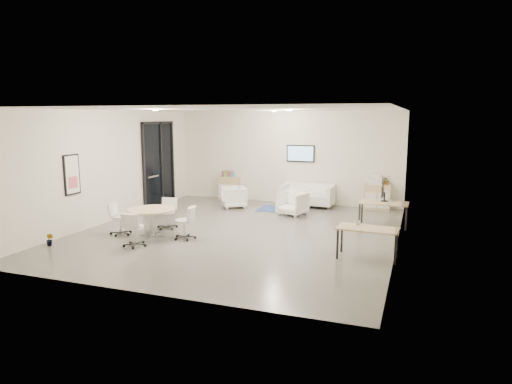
{
  "coord_description": "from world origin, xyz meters",
  "views": [
    {
      "loc": [
        4.42,
        -10.89,
        3.03
      ],
      "look_at": [
        0.33,
        0.4,
        1.03
      ],
      "focal_mm": 32.0,
      "sensor_mm": 36.0,
      "label": 1
    }
  ],
  "objects_px": {
    "sideboard_left": "(229,188)",
    "armchair_left": "(234,196)",
    "sideboard_right": "(377,197)",
    "desk_front": "(368,231)",
    "loveseat": "(308,196)",
    "round_table": "(152,212)",
    "armchair_right": "(292,203)",
    "desk_rear": "(384,205)"
  },
  "relations": [
    {
      "from": "sideboard_left",
      "to": "armchair_left",
      "type": "bearing_deg",
      "value": -60.72
    },
    {
      "from": "sideboard_right",
      "to": "desk_front",
      "type": "xyz_separation_m",
      "value": [
        0.28,
        -5.41,
        0.18
      ]
    },
    {
      "from": "sideboard_right",
      "to": "armchair_left",
      "type": "height_order",
      "value": "sideboard_right"
    },
    {
      "from": "sideboard_right",
      "to": "armchair_left",
      "type": "relative_size",
      "value": 1.08
    },
    {
      "from": "sideboard_left",
      "to": "sideboard_right",
      "type": "bearing_deg",
      "value": -0.11
    },
    {
      "from": "armchair_left",
      "to": "desk_front",
      "type": "bearing_deg",
      "value": 16.29
    },
    {
      "from": "sideboard_right",
      "to": "loveseat",
      "type": "height_order",
      "value": "sideboard_right"
    },
    {
      "from": "loveseat",
      "to": "round_table",
      "type": "xyz_separation_m",
      "value": [
        -2.78,
        -5.25,
        0.28
      ]
    },
    {
      "from": "armchair_right",
      "to": "sideboard_right",
      "type": "bearing_deg",
      "value": 54.25
    },
    {
      "from": "sideboard_right",
      "to": "armchair_right",
      "type": "xyz_separation_m",
      "value": [
        -2.39,
        -1.77,
        -0.02
      ]
    },
    {
      "from": "desk_rear",
      "to": "round_table",
      "type": "distance_m",
      "value": 6.26
    },
    {
      "from": "loveseat",
      "to": "sideboard_left",
      "type": "bearing_deg",
      "value": 177.68
    },
    {
      "from": "loveseat",
      "to": "desk_front",
      "type": "distance_m",
      "value": 5.8
    },
    {
      "from": "desk_front",
      "to": "round_table",
      "type": "relative_size",
      "value": 1.12
    },
    {
      "from": "armchair_right",
      "to": "sideboard_left",
      "type": "bearing_deg",
      "value": 166.06
    },
    {
      "from": "loveseat",
      "to": "armchair_left",
      "type": "distance_m",
      "value": 2.52
    },
    {
      "from": "sideboard_right",
      "to": "armchair_right",
      "type": "distance_m",
      "value": 2.98
    },
    {
      "from": "sideboard_right",
      "to": "armchair_right",
      "type": "bearing_deg",
      "value": -143.44
    },
    {
      "from": "sideboard_left",
      "to": "sideboard_right",
      "type": "xyz_separation_m",
      "value": [
        5.29,
        -0.01,
        0.0
      ]
    },
    {
      "from": "armchair_left",
      "to": "armchair_right",
      "type": "xyz_separation_m",
      "value": [
        2.16,
        -0.48,
        0.0
      ]
    },
    {
      "from": "armchair_right",
      "to": "desk_front",
      "type": "height_order",
      "value": "armchair_right"
    },
    {
      "from": "sideboard_left",
      "to": "loveseat",
      "type": "height_order",
      "value": "sideboard_left"
    },
    {
      "from": "sideboard_right",
      "to": "armchair_left",
      "type": "xyz_separation_m",
      "value": [
        -4.55,
        -1.3,
        -0.03
      ]
    },
    {
      "from": "sideboard_right",
      "to": "loveseat",
      "type": "relative_size",
      "value": 0.47
    },
    {
      "from": "sideboard_left",
      "to": "sideboard_right",
      "type": "relative_size",
      "value": 1.0
    },
    {
      "from": "round_table",
      "to": "sideboard_left",
      "type": "bearing_deg",
      "value": 92.34
    },
    {
      "from": "armchair_right",
      "to": "desk_front",
      "type": "distance_m",
      "value": 4.52
    },
    {
      "from": "armchair_left",
      "to": "desk_front",
      "type": "xyz_separation_m",
      "value": [
        4.84,
        -4.11,
        0.21
      ]
    },
    {
      "from": "desk_rear",
      "to": "desk_front",
      "type": "distance_m",
      "value": 3.06
    },
    {
      "from": "sideboard_left",
      "to": "armchair_left",
      "type": "relative_size",
      "value": 1.07
    },
    {
      "from": "loveseat",
      "to": "armchair_right",
      "type": "xyz_separation_m",
      "value": [
        -0.11,
        -1.56,
        0.04
      ]
    },
    {
      "from": "sideboard_right",
      "to": "round_table",
      "type": "distance_m",
      "value": 7.45
    },
    {
      "from": "round_table",
      "to": "desk_rear",
      "type": "bearing_deg",
      "value": 29.81
    },
    {
      "from": "desk_rear",
      "to": "armchair_right",
      "type": "bearing_deg",
      "value": 168.96
    },
    {
      "from": "armchair_right",
      "to": "desk_rear",
      "type": "relative_size",
      "value": 0.59
    },
    {
      "from": "armchair_left",
      "to": "desk_rear",
      "type": "xyz_separation_m",
      "value": [
        4.92,
        -1.05,
        0.23
      ]
    },
    {
      "from": "loveseat",
      "to": "armchair_left",
      "type": "relative_size",
      "value": 2.28
    },
    {
      "from": "sideboard_left",
      "to": "round_table",
      "type": "xyz_separation_m",
      "value": [
        0.22,
        -5.48,
        0.22
      ]
    },
    {
      "from": "loveseat",
      "to": "sideboard_right",
      "type": "bearing_deg",
      "value": 7.3
    },
    {
      "from": "sideboard_left",
      "to": "armchair_left",
      "type": "xyz_separation_m",
      "value": [
        0.73,
        -1.31,
        -0.03
      ]
    },
    {
      "from": "loveseat",
      "to": "round_table",
      "type": "relative_size",
      "value": 1.51
    },
    {
      "from": "loveseat",
      "to": "armchair_right",
      "type": "relative_size",
      "value": 2.27
    }
  ]
}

